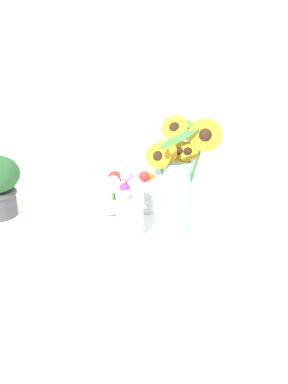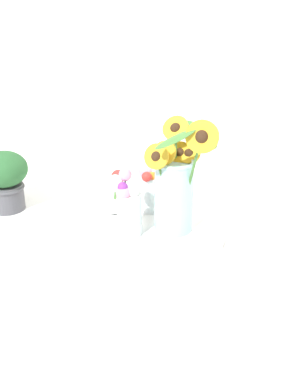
{
  "view_description": "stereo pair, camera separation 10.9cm",
  "coord_description": "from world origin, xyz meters",
  "views": [
    {
      "loc": [
        0.33,
        -1.04,
        0.63
      ],
      "look_at": [
        -0.04,
        0.03,
        0.13
      ],
      "focal_mm": 42.0,
      "sensor_mm": 36.0,
      "label": 1
    },
    {
      "loc": [
        0.43,
        -1.0,
        0.63
      ],
      "look_at": [
        -0.04,
        0.03,
        0.13
      ],
      "focal_mm": 42.0,
      "sensor_mm": 36.0,
      "label": 2
    }
  ],
  "objects": [
    {
      "name": "vase_small_back",
      "position": [
        -0.07,
        0.13,
        0.1
      ],
      "size": [
        0.07,
        0.08,
        0.14
      ],
      "color": "white",
      "rests_on": "serving_tray"
    },
    {
      "name": "ground_plane",
      "position": [
        0.0,
        0.0,
        0.0
      ],
      "size": [
        6.0,
        6.0,
        0.0
      ],
      "primitive_type": "plane",
      "color": "white"
    },
    {
      "name": "serving_tray",
      "position": [
        -0.04,
        0.03,
        0.01
      ],
      "size": [
        0.46,
        0.46,
        0.02
      ],
      "color": "white",
      "rests_on": "ground_plane"
    },
    {
      "name": "vase_small_center",
      "position": [
        -0.06,
        -0.03,
        0.1
      ],
      "size": [
        0.07,
        0.07,
        0.19
      ],
      "color": "white",
      "rests_on": "serving_tray"
    },
    {
      "name": "mason_jar_sunflowers",
      "position": [
        0.04,
        0.05,
        0.16
      ],
      "size": [
        0.21,
        0.25,
        0.35
      ],
      "color": "#9ED1D6",
      "rests_on": "serving_tray"
    },
    {
      "name": "vase_bulb_right",
      "position": [
        -0.15,
        0.07,
        0.1
      ],
      "size": [
        0.07,
        0.08,
        0.14
      ],
      "color": "white",
      "rests_on": "serving_tray"
    }
  ]
}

